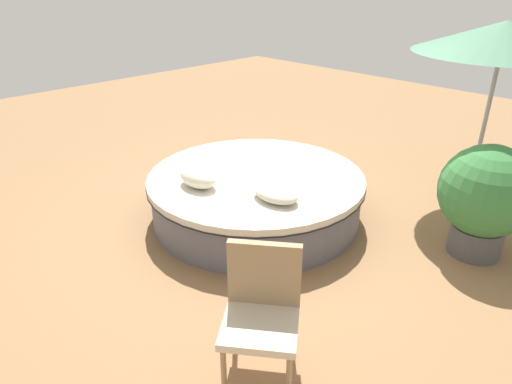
% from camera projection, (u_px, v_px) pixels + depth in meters
% --- Properties ---
extents(ground_plane, '(16.00, 16.00, 0.00)m').
position_uv_depth(ground_plane, '(256.00, 216.00, 5.46)').
color(ground_plane, olive).
extents(round_bed, '(2.48, 2.48, 0.54)m').
position_uv_depth(round_bed, '(256.00, 196.00, 5.34)').
color(round_bed, '#595966').
rests_on(round_bed, ground_plane).
extents(throw_pillow_0, '(0.48, 0.31, 0.22)m').
position_uv_depth(throw_pillow_0, '(198.00, 177.00, 4.91)').
color(throw_pillow_0, beige).
rests_on(throw_pillow_0, round_bed).
extents(throw_pillow_1, '(0.52, 0.35, 0.15)m').
position_uv_depth(throw_pillow_1, '(276.00, 193.00, 4.63)').
color(throw_pillow_1, beige).
rests_on(throw_pillow_1, round_bed).
extents(patio_chair, '(0.72, 0.71, 0.98)m').
position_uv_depth(patio_chair, '(262.00, 303.00, 3.19)').
color(patio_chair, '#997A56').
rests_on(patio_chair, ground_plane).
extents(patio_umbrella, '(1.89, 1.89, 2.17)m').
position_uv_depth(patio_umbrella, '(504.00, 39.00, 4.90)').
color(patio_umbrella, '#262628').
rests_on(patio_umbrella, ground_plane).
extents(planter, '(0.92, 0.92, 1.17)m').
position_uv_depth(planter, '(486.00, 196.00, 4.49)').
color(planter, '#4C4C51').
rests_on(planter, ground_plane).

